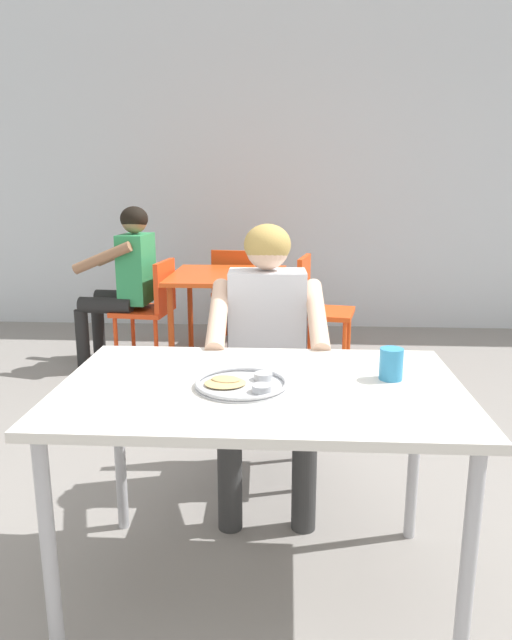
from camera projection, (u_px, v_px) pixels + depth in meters
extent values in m
cube|color=gray|center=(282.00, 591.00, 2.05)|extent=(12.00, 12.00, 0.05)
cube|color=silver|center=(289.00, 147.00, 5.40)|extent=(12.00, 0.12, 3.40)
cube|color=silver|center=(261.00, 388.00, 1.85)|extent=(1.28, 0.81, 0.03)
cylinder|color=#B2B2B7|center=(49.00, 554.00, 1.64)|extent=(0.04, 0.04, 0.73)
cylinder|color=#B2B2B7|center=(468.00, 569.00, 1.57)|extent=(0.04, 0.04, 0.73)
cylinder|color=#B2B2B7|center=(119.00, 445.00, 2.31)|extent=(0.04, 0.04, 0.73)
cylinder|color=#B2B2B7|center=(414.00, 453.00, 2.25)|extent=(0.04, 0.04, 0.73)
cylinder|color=#B7BABF|center=(241.00, 386.00, 1.82)|extent=(0.29, 0.29, 0.01)
torus|color=#B7BABF|center=(241.00, 383.00, 1.82)|extent=(0.29, 0.29, 0.01)
cylinder|color=#B2B5BA|center=(261.00, 388.00, 1.76)|extent=(0.06, 0.06, 0.02)
cylinder|color=#9E4714|center=(261.00, 387.00, 1.76)|extent=(0.05, 0.05, 0.01)
cylinder|color=#B2B5BA|center=(263.00, 376.00, 1.87)|extent=(0.06, 0.06, 0.02)
cylinder|color=#B77F23|center=(263.00, 375.00, 1.87)|extent=(0.05, 0.05, 0.01)
ellipsoid|color=tan|center=(225.00, 383.00, 1.82)|extent=(0.15, 0.14, 0.01)
ellipsoid|color=tan|center=(226.00, 379.00, 1.84)|extent=(0.11, 0.09, 0.01)
cylinder|color=#338CBF|center=(391.00, 364.00, 1.88)|extent=(0.08, 0.08, 0.10)
cylinder|color=#593319|center=(392.00, 355.00, 1.88)|extent=(0.06, 0.06, 0.02)
cube|color=#3F3F44|center=(267.00, 394.00, 2.73)|extent=(0.43, 0.40, 0.04)
cube|color=#3F3F44|center=(267.00, 336.00, 2.85)|extent=(0.39, 0.05, 0.43)
cylinder|color=#3F3F44|center=(303.00, 451.00, 2.63)|extent=(0.03, 0.03, 0.39)
cylinder|color=#3F3F44|center=(231.00, 451.00, 2.64)|extent=(0.03, 0.03, 0.39)
cylinder|color=#3F3F44|center=(299.00, 424.00, 2.93)|extent=(0.03, 0.03, 0.39)
cylinder|color=#3F3F44|center=(234.00, 423.00, 2.93)|extent=(0.03, 0.03, 0.39)
cylinder|color=#323232|center=(304.00, 480.00, 2.34)|extent=(0.10, 0.10, 0.43)
cylinder|color=#323232|center=(302.00, 402.00, 2.47)|extent=(0.14, 0.40, 0.12)
cylinder|color=#323232|center=(230.00, 480.00, 2.34)|extent=(0.10, 0.10, 0.43)
cylinder|color=#323232|center=(232.00, 402.00, 2.48)|extent=(0.14, 0.40, 0.12)
cube|color=silver|center=(267.00, 330.00, 2.61)|extent=(0.35, 0.21, 0.54)
cylinder|color=beige|center=(317.00, 316.00, 2.40)|extent=(0.10, 0.46, 0.25)
cylinder|color=beige|center=(218.00, 315.00, 2.41)|extent=(0.10, 0.46, 0.25)
sphere|color=beige|center=(267.00, 248.00, 2.52)|extent=(0.19, 0.19, 0.19)
ellipsoid|color=tan|center=(267.00, 245.00, 2.52)|extent=(0.21, 0.20, 0.18)
cube|color=#E04C19|center=(229.00, 275.00, 4.34)|extent=(0.86, 0.92, 0.03)
cylinder|color=#B33D14|center=(171.00, 335.00, 4.06)|extent=(0.04, 0.04, 0.69)
cylinder|color=#B33D14|center=(276.00, 336.00, 4.02)|extent=(0.04, 0.04, 0.69)
cylinder|color=#B33D14|center=(190.00, 310.00, 4.83)|extent=(0.04, 0.04, 0.69)
cylinder|color=#B33D14|center=(279.00, 311.00, 4.79)|extent=(0.04, 0.04, 0.69)
cube|color=#F1461A|center=(143.00, 311.00, 4.43)|extent=(0.44, 0.46, 0.04)
cube|color=#F1461A|center=(165.00, 285.00, 4.35)|extent=(0.08, 0.40, 0.37)
cylinder|color=#F1461A|center=(116.00, 344.00, 4.35)|extent=(0.03, 0.03, 0.41)
cylinder|color=#F1461A|center=(133.00, 332.00, 4.67)|extent=(0.03, 0.03, 0.41)
cylinder|color=#F1461A|center=(156.00, 346.00, 4.29)|extent=(0.03, 0.03, 0.41)
cylinder|color=#F1461A|center=(171.00, 334.00, 4.61)|extent=(0.03, 0.03, 0.41)
cube|color=#F04D18|center=(327.00, 313.00, 4.42)|extent=(0.47, 0.50, 0.04)
cube|color=#F04D18|center=(304.00, 283.00, 4.41)|extent=(0.11, 0.41, 0.41)
cylinder|color=#F04D18|center=(349.00, 336.00, 4.60)|extent=(0.03, 0.03, 0.39)
cylinder|color=#F04D18|center=(344.00, 348.00, 4.27)|extent=(0.03, 0.03, 0.39)
cylinder|color=#F04D18|center=(309.00, 333.00, 4.67)|extent=(0.03, 0.03, 0.39)
cylinder|color=#F04D18|center=(302.00, 345.00, 4.34)|extent=(0.03, 0.03, 0.39)
cube|color=#CE4B18|center=(238.00, 292.00, 5.10)|extent=(0.44, 0.45, 0.04)
cube|color=#CE4B18|center=(233.00, 272.00, 4.87)|extent=(0.37, 0.09, 0.37)
cylinder|color=#CE4B18|center=(226.00, 313.00, 5.33)|extent=(0.03, 0.03, 0.42)
cylinder|color=#CE4B18|center=(258.00, 314.00, 5.27)|extent=(0.03, 0.03, 0.42)
cylinder|color=#CE4B18|center=(217.00, 321.00, 5.03)|extent=(0.03, 0.03, 0.42)
cylinder|color=#CE4B18|center=(251.00, 322.00, 4.97)|extent=(0.03, 0.03, 0.42)
cylinder|color=black|center=(83.00, 339.00, 4.40)|extent=(0.10, 0.10, 0.45)
cylinder|color=black|center=(106.00, 305.00, 4.31)|extent=(0.41, 0.15, 0.12)
cylinder|color=black|center=(98.00, 329.00, 4.69)|extent=(0.10, 0.10, 0.45)
cylinder|color=black|center=(120.00, 298.00, 4.60)|extent=(0.41, 0.15, 0.12)
cube|color=#339959|center=(137.00, 269.00, 4.37)|extent=(0.23, 0.36, 0.52)
cylinder|color=#996B4C|center=(102.00, 258.00, 4.17)|extent=(0.46, 0.11, 0.25)
cylinder|color=#996B4C|center=(123.00, 251.00, 4.57)|extent=(0.46, 0.11, 0.25)
sphere|color=#996B4C|center=(134.00, 221.00, 4.29)|extent=(0.19, 0.19, 0.19)
ellipsoid|color=black|center=(134.00, 219.00, 4.28)|extent=(0.21, 0.20, 0.18)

